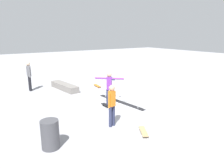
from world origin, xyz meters
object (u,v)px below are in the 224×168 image
object	(u,v)px
skater_main	(109,87)
bystander_orange_shirt	(112,103)
trash_bin	(50,134)
grind_rail	(120,99)
loose_skateboard_orange	(97,86)
skateboard_main	(107,106)
loose_skateboard_teal	(112,78)
bystander_grey_shirt	(29,75)
skate_ledge	(64,87)
loose_skateboard_natural	(143,131)

from	to	relation	value
skater_main	bystander_orange_shirt	world-z (taller)	skater_main
bystander_orange_shirt	trash_bin	xyz separation A→B (m)	(-0.24, 2.34, -0.44)
grind_rail	loose_skateboard_orange	size ratio (longest dim) A/B	3.76
skateboard_main	trash_bin	size ratio (longest dim) A/B	0.91
skateboard_main	loose_skateboard_orange	world-z (taller)	same
grind_rail	skateboard_main	distance (m)	0.97
skateboard_main	bystander_orange_shirt	world-z (taller)	bystander_orange_shirt
loose_skateboard_teal	loose_skateboard_orange	bearing A→B (deg)	139.04
skater_main	bystander_orange_shirt	distance (m)	2.09
bystander_orange_shirt	bystander_grey_shirt	bearing A→B (deg)	-88.76
skater_main	bystander_orange_shirt	xyz separation A→B (m)	(-1.81, 1.05, -0.07)
skate_ledge	skateboard_main	bearing A→B (deg)	-172.31
skateboard_main	loose_skateboard_teal	xyz separation A→B (m)	(4.82, -3.47, 0.00)
skater_main	loose_skateboard_teal	xyz separation A→B (m)	(4.80, -3.34, -0.88)
loose_skateboard_teal	bystander_orange_shirt	bearing A→B (deg)	162.88
loose_skateboard_natural	bystander_orange_shirt	bearing A→B (deg)	-120.53
skater_main	bystander_grey_shirt	xyz separation A→B (m)	(4.90, 2.48, 0.03)
skate_ledge	bystander_orange_shirt	world-z (taller)	bystander_orange_shirt
skate_ledge	bystander_orange_shirt	bearing A→B (deg)	176.39
skate_ledge	skateboard_main	size ratio (longest dim) A/B	3.05
skateboard_main	skater_main	bearing A→B (deg)	-85.26
skate_ledge	trash_bin	world-z (taller)	trash_bin
skateboard_main	grind_rail	bearing A→B (deg)	-77.27
trash_bin	loose_skateboard_teal	bearing A→B (deg)	-44.43
skater_main	bystander_grey_shirt	size ratio (longest dim) A/B	0.94
bystander_orange_shirt	loose_skateboard_teal	bearing A→B (deg)	-134.32
loose_skateboard_teal	trash_bin	distance (m)	9.61
bystander_orange_shirt	loose_skateboard_orange	bearing A→B (deg)	-124.67
skateboard_main	bystander_grey_shirt	xyz separation A→B (m)	(4.91, 2.34, 0.91)
grind_rail	loose_skateboard_natural	size ratio (longest dim) A/B	3.88
skater_main	skateboard_main	bearing A→B (deg)	-132.07
skate_ledge	skater_main	bearing A→B (deg)	-170.38
grind_rail	skater_main	distance (m)	1.16
skater_main	trash_bin	size ratio (longest dim) A/B	1.87
skate_ledge	skateboard_main	world-z (taller)	skate_ledge
skate_ledge	grind_rail	bearing A→B (deg)	-158.70
loose_skateboard_natural	bystander_grey_shirt	bearing A→B (deg)	-135.13
bystander_orange_shirt	trash_bin	world-z (taller)	bystander_orange_shirt
bystander_grey_shirt	loose_skateboard_teal	xyz separation A→B (m)	(-0.09, -5.81, -0.91)
bystander_grey_shirt	loose_skateboard_natural	xyz separation A→B (m)	(-7.77, -2.03, -0.91)
bystander_orange_shirt	loose_skateboard_orange	xyz separation A→B (m)	(5.31, -2.35, -0.81)
skateboard_main	loose_skateboard_orange	size ratio (longest dim) A/B	0.99
bystander_grey_shirt	bystander_orange_shirt	world-z (taller)	bystander_grey_shirt
bystander_orange_shirt	loose_skateboard_orange	world-z (taller)	bystander_orange_shirt
trash_bin	skater_main	bearing A→B (deg)	-58.74
skate_ledge	loose_skateboard_natural	bearing A→B (deg)	-178.09
bystander_grey_shirt	loose_skateboard_orange	distance (m)	4.13
bystander_grey_shirt	skateboard_main	bearing A→B (deg)	23.59
skateboard_main	loose_skateboard_teal	bearing A→B (deg)	-37.27
loose_skateboard_orange	trash_bin	bearing A→B (deg)	146.06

